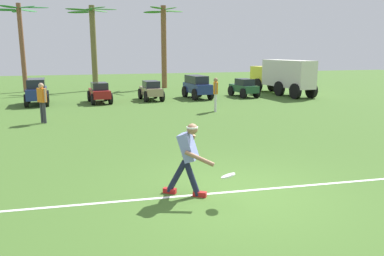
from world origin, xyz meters
name	(u,v)px	position (x,y,z in m)	size (l,w,h in m)	color
ground_plane	(239,194)	(0.00, 0.00, 0.00)	(80.00, 80.00, 0.00)	#406427
field_line_paint	(237,191)	(0.00, 0.12, 0.00)	(21.45, 0.08, 0.01)	white
frisbee_thrower	(188,156)	(-1.00, 0.21, 0.80)	(0.85, 0.82, 1.43)	#191E38
frisbee_in_flight	(228,176)	(-0.42, -0.41, 0.55)	(0.37, 0.37, 0.12)	white
teammate_near_sideline	(216,91)	(3.02, 9.77, 0.94)	(0.29, 0.49, 1.56)	silver
teammate_midfield	(42,99)	(-4.38, 8.99, 0.94)	(0.37, 0.43, 1.56)	#33333D
parked_car_slot_b	(37,91)	(-5.15, 14.55, 0.72)	(1.29, 2.46, 1.34)	navy
parked_car_slot_c	(99,92)	(-1.98, 14.35, 0.56)	(1.27, 2.27, 1.10)	maroon
parked_car_slot_d	(151,90)	(0.90, 14.71, 0.56)	(1.20, 2.25, 1.10)	#998466
parked_car_slot_e	(197,86)	(3.67, 14.76, 0.72)	(1.34, 2.47, 1.34)	navy
parked_car_slot_f	(244,87)	(6.65, 14.69, 0.56)	(1.29, 2.28, 1.10)	#235133
box_truck	(282,75)	(9.50, 15.10, 1.23)	(1.79, 5.98, 2.20)	yellow
palm_tree_left_of_centre	(22,38)	(-6.57, 21.49, 3.62)	(3.66, 3.01, 5.86)	brown
palm_tree_right_of_centre	(93,41)	(-1.94, 21.19, 3.43)	(3.48, 2.85, 5.83)	brown
palm_tree_far_right	(164,42)	(3.17, 21.54, 3.39)	(3.00, 3.12, 6.01)	brown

